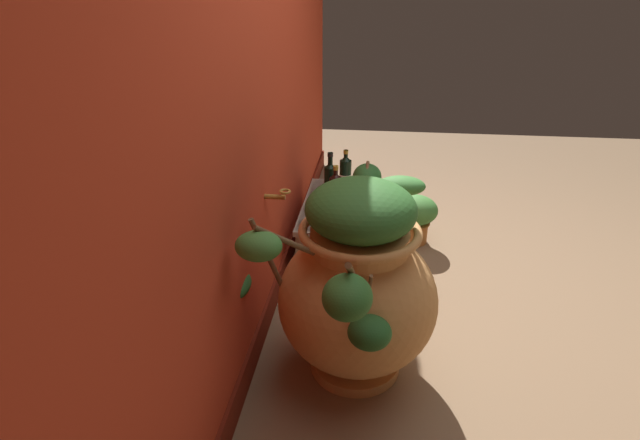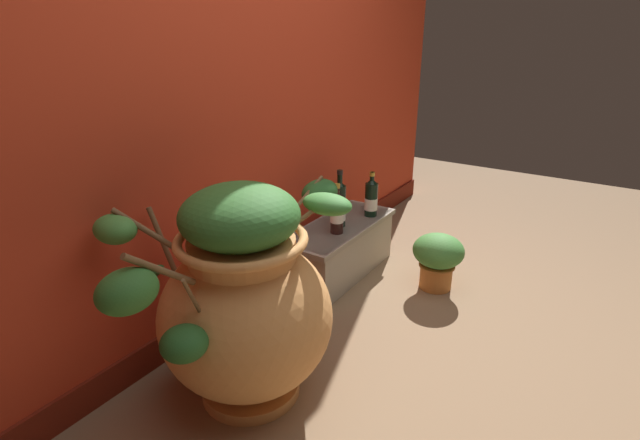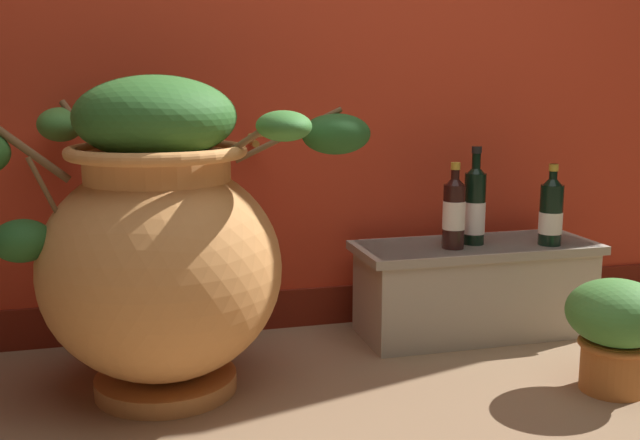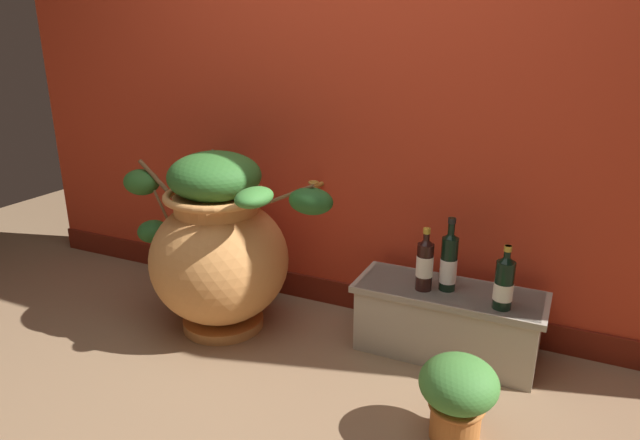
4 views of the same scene
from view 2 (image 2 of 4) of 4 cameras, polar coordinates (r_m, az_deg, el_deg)
The scene contains 8 objects.
ground_plane at distance 2.35m, azimuth 14.42°, elevation -16.57°, with size 7.00×7.00×0.00m, color #896B4C.
back_wall at distance 2.47m, azimuth -10.85°, elevation 18.27°, with size 4.40×0.33×2.60m.
terracotta_urn at distance 1.92m, azimuth -9.02°, elevation -9.38°, with size 1.19×0.93×0.91m.
stone_ledge at distance 2.95m, azimuth 2.32°, elevation -3.28°, with size 0.86×0.33×0.33m.
wine_bottle_left at distance 3.00m, azimuth 6.11°, elevation 2.69°, with size 0.08×0.08×0.28m.
wine_bottle_middle at distance 2.83m, azimuth 2.33°, elevation 1.93°, with size 0.08×0.08×0.34m.
wine_bottle_right at distance 2.73m, azimuth 2.04°, elevation 1.03°, with size 0.08×0.08×0.30m.
potted_shrub at distance 2.87m, azimuth 13.83°, elevation -4.32°, with size 0.29×0.30×0.33m.
Camera 2 is at (-1.79, -0.50, 1.43)m, focal length 26.90 mm.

